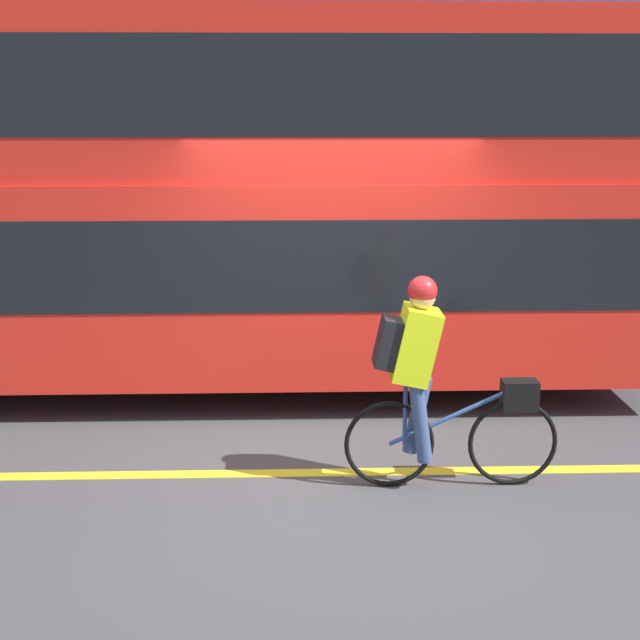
{
  "coord_description": "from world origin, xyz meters",
  "views": [
    {
      "loc": [
        -0.34,
        -6.27,
        2.82
      ],
      "look_at": [
        -0.12,
        1.02,
        1.0
      ],
      "focal_mm": 50.0,
      "sensor_mm": 36.0,
      "label": 1
    }
  ],
  "objects": [
    {
      "name": "cyclist_on_bike",
      "position": [
        0.65,
        -0.12,
        0.87
      ],
      "size": [
        1.59,
        0.32,
        1.6
      ],
      "color": "black",
      "rests_on": "ground_plane"
    },
    {
      "name": "bus",
      "position": [
        -1.86,
        2.43,
        1.99
      ],
      "size": [
        9.89,
        2.44,
        3.58
      ],
      "color": "black",
      "rests_on": "ground_plane"
    },
    {
      "name": "ground_plane",
      "position": [
        0.0,
        0.0,
        0.0
      ],
      "size": [
        80.0,
        80.0,
        0.0
      ],
      "primitive_type": "plane",
      "color": "#424244"
    },
    {
      "name": "sidewalk_curb",
      "position": [
        0.0,
        5.11,
        0.08
      ],
      "size": [
        60.0,
        1.77,
        0.15
      ],
      "color": "#A8A399",
      "rests_on": "ground_plane"
    },
    {
      "name": "street_sign_post",
      "position": [
        0.81,
        5.01,
        1.42
      ],
      "size": [
        0.36,
        0.09,
        2.26
      ],
      "color": "#59595B",
      "rests_on": "sidewalk_curb"
    },
    {
      "name": "road_center_line",
      "position": [
        0.0,
        0.13,
        0.0
      ],
      "size": [
        50.0,
        0.14,
        0.01
      ],
      "primitive_type": "cube",
      "color": "yellow",
      "rests_on": "ground_plane"
    }
  ]
}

